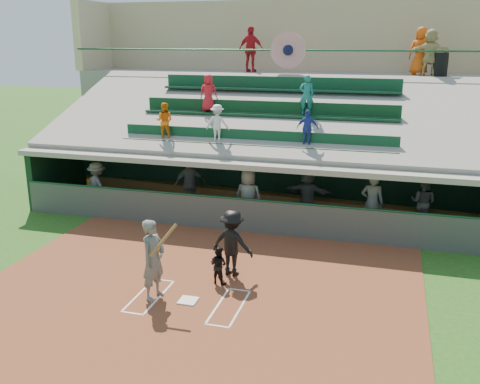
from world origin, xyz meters
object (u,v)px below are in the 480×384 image
(home_plate, at_px, (188,301))
(batter_at_plate, at_px, (153,259))
(trash_bin, at_px, (440,64))
(catcher, at_px, (218,265))
(water_cooler, at_px, (93,184))
(white_table, at_px, (94,199))

(home_plate, height_order, batter_at_plate, batter_at_plate)
(batter_at_plate, distance_m, trash_bin, 15.03)
(catcher, xyz_separation_m, water_cooler, (-6.40, 4.76, 0.42))
(catcher, distance_m, white_table, 7.91)
(catcher, relative_size, water_cooler, 2.41)
(trash_bin, bearing_deg, water_cooler, -150.90)
(home_plate, distance_m, trash_bin, 14.93)
(batter_at_plate, bearing_deg, white_table, 130.94)
(home_plate, xyz_separation_m, batter_at_plate, (-0.84, -0.04, 0.98))
(home_plate, xyz_separation_m, trash_bin, (6.10, 12.66, 5.03))
(home_plate, bearing_deg, trash_bin, 64.29)
(home_plate, bearing_deg, white_table, 135.46)
(home_plate, bearing_deg, batter_at_plate, -177.48)
(batter_at_plate, bearing_deg, trash_bin, 61.36)
(home_plate, xyz_separation_m, white_table, (-5.96, 5.87, 0.35))
(home_plate, height_order, white_table, white_table)
(water_cooler, bearing_deg, trash_bin, 29.10)
(batter_at_plate, distance_m, water_cooler, 7.89)
(batter_at_plate, relative_size, trash_bin, 2.13)
(batter_at_plate, bearing_deg, home_plate, 2.52)
(home_plate, xyz_separation_m, water_cooler, (-6.01, 5.92, 0.90))
(batter_at_plate, xyz_separation_m, white_table, (-5.12, 5.90, -0.64))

